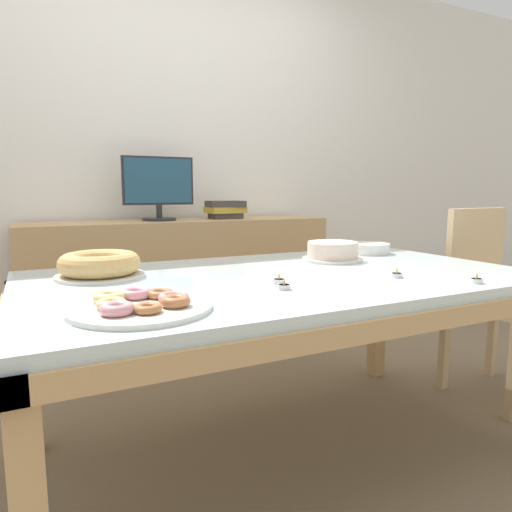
% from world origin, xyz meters
% --- Properties ---
extents(ground_plane, '(12.00, 12.00, 0.00)m').
position_xyz_m(ground_plane, '(0.00, 0.00, 0.00)').
color(ground_plane, '#7A664C').
extents(wall_back, '(8.00, 0.10, 2.60)m').
position_xyz_m(wall_back, '(0.00, 1.58, 1.30)').
color(wall_back, white).
rests_on(wall_back, ground).
extents(dining_table, '(1.86, 1.06, 0.72)m').
position_xyz_m(dining_table, '(0.00, 0.00, 0.65)').
color(dining_table, silver).
rests_on(dining_table, ground).
extents(chair, '(0.42, 0.42, 0.94)m').
position_xyz_m(chair, '(1.25, 0.06, 0.52)').
color(chair, '#D1B284').
rests_on(chair, ground).
extents(sideboard, '(1.85, 0.44, 0.85)m').
position_xyz_m(sideboard, '(0.00, 1.28, 0.43)').
color(sideboard, tan).
rests_on(sideboard, ground).
extents(computer_monitor, '(0.42, 0.20, 0.38)m').
position_xyz_m(computer_monitor, '(-0.13, 1.28, 1.04)').
color(computer_monitor, '#262628').
rests_on(computer_monitor, sideboard).
extents(book_stack, '(0.24, 0.19, 0.11)m').
position_xyz_m(book_stack, '(0.30, 1.28, 0.91)').
color(book_stack, '#3F3838').
rests_on(book_stack, sideboard).
extents(cake_chocolate_round, '(0.27, 0.27, 0.08)m').
position_xyz_m(cake_chocolate_round, '(0.36, 0.20, 0.76)').
color(cake_chocolate_round, silver).
rests_on(cake_chocolate_round, dining_table).
extents(cake_golden_bundt, '(0.31, 0.31, 0.09)m').
position_xyz_m(cake_golden_bundt, '(-0.62, 0.24, 0.77)').
color(cake_golden_bundt, silver).
rests_on(cake_golden_bundt, dining_table).
extents(pastry_platter, '(0.37, 0.37, 0.04)m').
position_xyz_m(pastry_platter, '(-0.59, -0.28, 0.74)').
color(pastry_platter, silver).
rests_on(pastry_platter, dining_table).
extents(plate_stack, '(0.21, 0.21, 0.05)m').
position_xyz_m(plate_stack, '(0.65, 0.31, 0.75)').
color(plate_stack, silver).
rests_on(plate_stack, dining_table).
extents(tealight_centre, '(0.04, 0.04, 0.04)m').
position_xyz_m(tealight_centre, '(-0.11, -0.15, 0.73)').
color(tealight_centre, silver).
rests_on(tealight_centre, dining_table).
extents(tealight_near_front, '(0.04, 0.04, 0.04)m').
position_xyz_m(tealight_near_front, '(0.49, -0.43, 0.73)').
color(tealight_near_front, silver).
rests_on(tealight_near_front, dining_table).
extents(tealight_left_edge, '(0.04, 0.04, 0.04)m').
position_xyz_m(tealight_left_edge, '(-0.13, -0.23, 0.73)').
color(tealight_left_edge, silver).
rests_on(tealight_left_edge, dining_table).
extents(tealight_near_cakes, '(0.04, 0.04, 0.04)m').
position_xyz_m(tealight_near_cakes, '(0.32, -0.24, 0.73)').
color(tealight_near_cakes, silver).
rests_on(tealight_near_cakes, dining_table).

